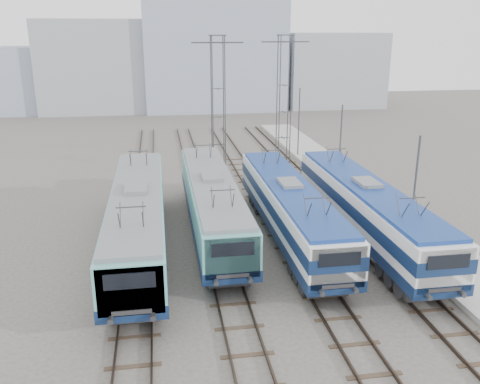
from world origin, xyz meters
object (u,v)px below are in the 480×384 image
locomotive_far_left (138,216)px  mast_rear (299,123)px  locomotive_center_left (212,201)px  catenary_tower_west (218,98)px  locomotive_far_right (366,207)px  safety_cone (422,258)px  mast_front (414,197)px  catenary_tower_east (284,94)px  mast_mid (340,150)px  locomotive_center_right (290,207)px

locomotive_far_left → mast_rear: size_ratio=2.68×
locomotive_center_left → catenary_tower_west: (2.25, 15.24, 4.40)m
locomotive_far_left → locomotive_far_right: size_ratio=1.04×
locomotive_center_left → locomotive_far_right: 9.40m
catenary_tower_west → mast_rear: bearing=24.9°
safety_cone → mast_rear: bearing=89.8°
locomotive_far_right → mast_front: (1.85, -2.04, 1.19)m
catenary_tower_east → mast_mid: (2.10, -10.00, -3.14)m
locomotive_far_right → mast_rear: 22.07m
catenary_tower_east → safety_cone: 24.57m
mast_front → mast_rear: bearing=90.0°
locomotive_center_right → safety_cone: size_ratio=34.35×
locomotive_center_left → catenary_tower_east: size_ratio=1.50×
catenary_tower_west → mast_front: size_ratio=1.71×
mast_mid → safety_cone: 14.03m
locomotive_center_left → locomotive_center_right: locomotive_center_left is taller
catenary_tower_east → mast_rear: catenary_tower_east is taller
locomotive_far_left → locomotive_center_right: size_ratio=1.06×
mast_front → locomotive_center_left: bearing=156.3°
catenary_tower_west → mast_mid: 12.16m
locomotive_far_left → locomotive_center_right: bearing=2.6°
mast_mid → catenary_tower_west: bearing=137.1°
locomotive_far_right → safety_cone: (1.75, -3.76, -1.75)m
locomotive_far_right → catenary_tower_west: (-6.75, 17.96, 4.33)m
locomotive_far_right → mast_rear: size_ratio=2.59×
catenary_tower_east → locomotive_far_right: bearing=-89.3°
locomotive_center_right → catenary_tower_east: bearing=77.4°
mast_mid → safety_cone: bearing=-90.4°
catenary_tower_west → mast_mid: catenary_tower_west is taller
locomotive_center_right → mast_mid: size_ratio=2.53×
locomotive_center_left → mast_rear: size_ratio=2.58×
locomotive_far_left → locomotive_far_right: 13.51m
mast_front → locomotive_center_right: bearing=155.1°
locomotive_far_right → safety_cone: 4.50m
locomotive_far_left → locomotive_center_left: bearing=26.4°
locomotive_far_left → catenary_tower_west: size_ratio=1.57×
catenary_tower_east → mast_front: size_ratio=1.71×
mast_rear → safety_cone: mast_rear is taller
locomotive_far_left → locomotive_center_left: (4.50, 2.23, -0.09)m
locomotive_far_right → catenary_tower_east: catenary_tower_east is taller
catenary_tower_east → mast_rear: 4.28m
locomotive_center_left → mast_front: size_ratio=2.58×
locomotive_center_right → catenary_tower_west: 17.75m
locomotive_center_right → mast_rear: size_ratio=2.53×
locomotive_center_right → locomotive_far_right: bearing=-11.3°
locomotive_far_left → safety_cone: bearing=-15.6°
safety_cone → locomotive_far_right: bearing=115.0°
catenary_tower_east → mast_rear: size_ratio=1.71×
mast_rear → locomotive_center_right: bearing=-106.8°
locomotive_far_right → catenary_tower_east: bearing=90.7°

